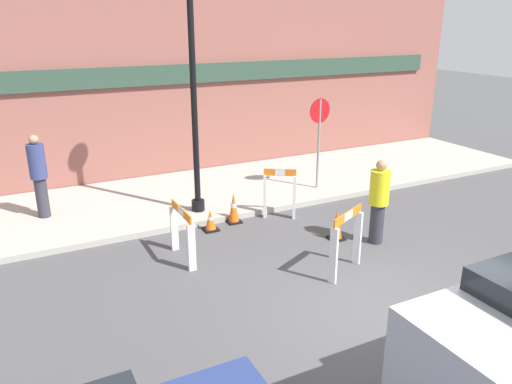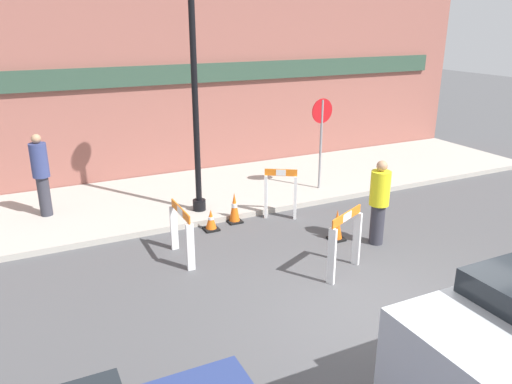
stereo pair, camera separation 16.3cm
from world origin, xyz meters
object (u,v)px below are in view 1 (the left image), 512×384
(stop_sign, at_px, (319,129))
(person_pedestrian, at_px, (39,174))
(streetlamp_post, at_px, (192,58))
(person_worker, at_px, (379,200))

(stop_sign, distance_m, person_pedestrian, 6.46)
(streetlamp_post, bearing_deg, person_pedestrian, 159.39)
(streetlamp_post, xyz_separation_m, person_worker, (2.61, -2.92, -2.53))
(person_worker, relative_size, person_pedestrian, 0.93)
(stop_sign, xyz_separation_m, person_worker, (-0.65, -3.06, -0.74))
(person_worker, bearing_deg, streetlamp_post, -29.32)
(stop_sign, distance_m, person_worker, 3.21)
(person_worker, bearing_deg, person_pedestrian, -16.70)
(streetlamp_post, xyz_separation_m, person_pedestrian, (-3.10, 1.17, -2.33))
(streetlamp_post, distance_m, stop_sign, 3.72)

